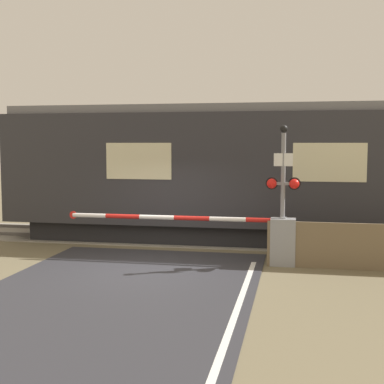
# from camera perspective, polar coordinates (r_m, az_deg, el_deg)

# --- Properties ---
(ground_plane) EXTENTS (80.00, 80.00, 0.00)m
(ground_plane) POSITION_cam_1_polar(r_m,az_deg,el_deg) (12.86, -4.92, -8.06)
(ground_plane) COLOR #6B6047
(track_bed) EXTENTS (36.00, 3.20, 0.13)m
(track_bed) POSITION_cam_1_polar(r_m,az_deg,el_deg) (16.72, -1.08, -4.84)
(track_bed) COLOR gray
(track_bed) RESTS_ON ground_plane
(train) EXTENTS (19.05, 3.14, 4.05)m
(train) POSITION_cam_1_polar(r_m,az_deg,el_deg) (16.14, 14.10, 1.95)
(train) COLOR black
(train) RESTS_ON ground_plane
(crossing_barrier) EXTENTS (5.80, 0.44, 1.19)m
(crossing_barrier) POSITION_cam_1_polar(r_m,az_deg,el_deg) (13.16, 7.56, -4.80)
(crossing_barrier) COLOR gray
(crossing_barrier) RESTS_ON ground_plane
(signal_post) EXTENTS (0.84, 0.26, 3.39)m
(signal_post) POSITION_cam_1_polar(r_m,az_deg,el_deg) (13.04, 9.68, 0.63)
(signal_post) COLOR gray
(signal_post) RESTS_ON ground_plane
(roadside_fence) EXTENTS (4.20, 0.06, 1.10)m
(roadside_fence) POSITION_cam_1_polar(r_m,az_deg,el_deg) (13.07, 17.29, -5.60)
(roadside_fence) COLOR #726047
(roadside_fence) RESTS_ON ground_plane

